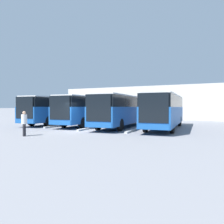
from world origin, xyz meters
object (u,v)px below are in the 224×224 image
at_px(bus_1, 122,110).
at_px(bus_2, 89,109).
at_px(pedestrian, 24,123).
at_px(bus_0, 165,110).
at_px(bus_3, 59,109).

xyz_separation_m(bus_1, bus_2, (4.39, -0.68, 0.00)).
relative_size(bus_1, pedestrian, 6.50).
bearing_deg(bus_0, bus_2, -6.45).
bearing_deg(bus_1, pedestrian, 65.08).
height_order(bus_0, bus_3, same).
xyz_separation_m(bus_2, bus_3, (4.39, -0.00, 0.00)).
bearing_deg(bus_3, pedestrian, 113.04).
relative_size(bus_0, bus_2, 1.00).
xyz_separation_m(bus_2, pedestrian, (-0.67, 10.15, -0.85)).
relative_size(bus_2, pedestrian, 6.50).
bearing_deg(bus_3, bus_2, 176.52).
distance_m(bus_1, bus_2, 4.44).
distance_m(bus_0, bus_1, 4.40).
xyz_separation_m(bus_0, bus_2, (8.78, -0.46, 0.00)).
relative_size(bus_0, bus_1, 1.00).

